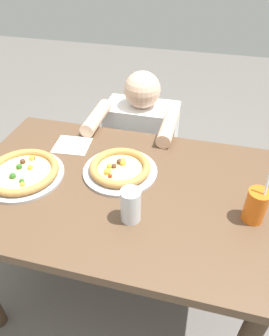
{
  "coord_description": "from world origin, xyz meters",
  "views": [
    {
      "loc": [
        0.29,
        -0.88,
        1.58
      ],
      "look_at": [
        0.04,
        0.09,
        0.78
      ],
      "focal_mm": 33.35,
      "sensor_mm": 36.0,
      "label": 1
    }
  ],
  "objects_px": {
    "drink_cup_colored": "(256,206)",
    "pizza_far": "(120,168)",
    "water_cup_clear": "(131,205)",
    "diner_seated": "(141,155)",
    "pizza_near": "(23,172)"
  },
  "relations": [
    {
      "from": "drink_cup_colored",
      "to": "water_cup_clear",
      "type": "bearing_deg",
      "value": -165.78
    },
    {
      "from": "pizza_far",
      "to": "diner_seated",
      "type": "distance_m",
      "value": 0.67
    },
    {
      "from": "drink_cup_colored",
      "to": "diner_seated",
      "type": "relative_size",
      "value": 0.23
    },
    {
      "from": "drink_cup_colored",
      "to": "diner_seated",
      "type": "distance_m",
      "value": 0.99
    },
    {
      "from": "pizza_far",
      "to": "drink_cup_colored",
      "type": "distance_m",
      "value": 0.54
    },
    {
      "from": "pizza_far",
      "to": "water_cup_clear",
      "type": "distance_m",
      "value": 0.26
    },
    {
      "from": "drink_cup_colored",
      "to": "water_cup_clear",
      "type": "relative_size",
      "value": 1.73
    },
    {
      "from": "pizza_near",
      "to": "diner_seated",
      "type": "height_order",
      "value": "diner_seated"
    },
    {
      "from": "pizza_near",
      "to": "pizza_far",
      "type": "xyz_separation_m",
      "value": [
        0.38,
        0.12,
        0.0
      ]
    },
    {
      "from": "pizza_near",
      "to": "water_cup_clear",
      "type": "relative_size",
      "value": 2.57
    },
    {
      "from": "pizza_near",
      "to": "diner_seated",
      "type": "xyz_separation_m",
      "value": [
        0.33,
        0.7,
        -0.35
      ]
    },
    {
      "from": "pizza_far",
      "to": "diner_seated",
      "type": "bearing_deg",
      "value": 94.34
    },
    {
      "from": "drink_cup_colored",
      "to": "water_cup_clear",
      "type": "height_order",
      "value": "drink_cup_colored"
    },
    {
      "from": "drink_cup_colored",
      "to": "pizza_far",
      "type": "bearing_deg",
      "value": 165.83
    },
    {
      "from": "diner_seated",
      "to": "pizza_far",
      "type": "bearing_deg",
      "value": -85.66
    }
  ]
}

